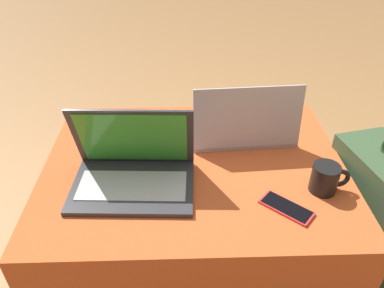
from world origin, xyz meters
name	(u,v)px	position (x,y,z in m)	size (l,w,h in m)	color
ground_plane	(194,250)	(0.00, 0.00, 0.00)	(14.00, 14.00, 0.00)	#9E7042
ottoman	(194,210)	(0.00, 0.00, 0.22)	(1.01, 0.78, 0.44)	maroon
laptop_near	(133,169)	(-0.19, -0.09, 0.50)	(0.38, 0.27, 0.25)	#333338
laptop_far	(243,127)	(0.18, 0.15, 0.49)	(0.38, 0.25, 0.24)	#B7B7BC
cell_phone	(286,208)	(0.26, -0.22, 0.45)	(0.16, 0.15, 0.01)	red
backpack	(371,214)	(0.64, -0.06, 0.24)	(0.31, 0.37, 0.57)	#385133
coffee_mug	(326,178)	(0.39, -0.14, 0.49)	(0.12, 0.08, 0.09)	black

